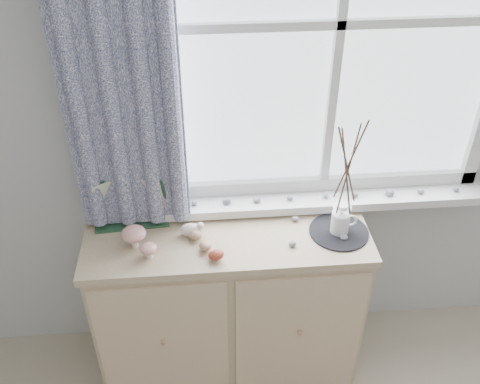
{
  "coord_description": "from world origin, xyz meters",
  "views": [
    {
      "loc": [
        -0.25,
        0.04,
        2.31
      ],
      "look_at": [
        -0.1,
        1.7,
        1.1
      ],
      "focal_mm": 40.0,
      "sensor_mm": 36.0,
      "label": 1
    }
  ],
  "objects": [
    {
      "name": "twig_pitcher",
      "position": [
        0.32,
        1.72,
        1.19
      ],
      "size": [
        0.21,
        0.21,
        0.59
      ],
      "rotation": [
        0.0,
        0.0,
        -0.03
      ],
      "color": "white",
      "rests_on": "crocheted_doily"
    },
    {
      "name": "sideboard_pebbles",
      "position": [
        0.15,
        1.75,
        0.86
      ],
      "size": [
        0.33,
        0.23,
        0.02
      ],
      "color": "gray",
      "rests_on": "sideboard"
    },
    {
      "name": "toadstool_cluster",
      "position": [
        -0.51,
        1.69,
        0.91
      ],
      "size": [
        0.14,
        0.15,
        0.09
      ],
      "color": "white",
      "rests_on": "sideboard"
    },
    {
      "name": "botanical_book",
      "position": [
        -0.55,
        1.83,
        0.98
      ],
      "size": [
        0.37,
        0.15,
        0.25
      ],
      "primitive_type": null,
      "rotation": [
        0.0,
        0.0,
        0.07
      ],
      "color": "#21452D",
      "rests_on": "sideboard"
    },
    {
      "name": "sideboard",
      "position": [
        -0.15,
        1.75,
        0.43
      ],
      "size": [
        1.2,
        0.45,
        0.85
      ],
      "color": "tan",
      "rests_on": "ground"
    },
    {
      "name": "crocheted_doily",
      "position": [
        0.32,
        1.72,
        0.85
      ],
      "size": [
        0.25,
        0.25,
        0.01
      ],
      "primitive_type": "cylinder",
      "color": "black",
      "rests_on": "sideboard"
    },
    {
      "name": "songbird_figurine",
      "position": [
        -0.3,
        1.76,
        0.88
      ],
      "size": [
        0.13,
        0.07,
        0.07
      ],
      "primitive_type": null,
      "rotation": [
        0.0,
        0.0,
        -0.07
      ],
      "color": "white",
      "rests_on": "sideboard"
    },
    {
      "name": "wooden_eggs",
      "position": [
        -0.24,
        1.66,
        0.88
      ],
      "size": [
        0.13,
        0.17,
        0.06
      ],
      "color": "tan",
      "rests_on": "sideboard"
    }
  ]
}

